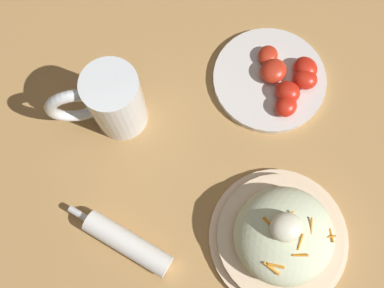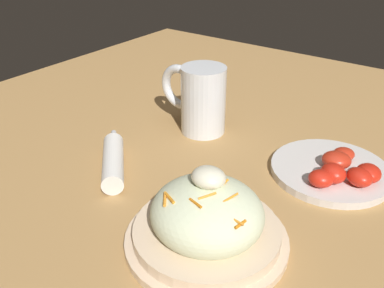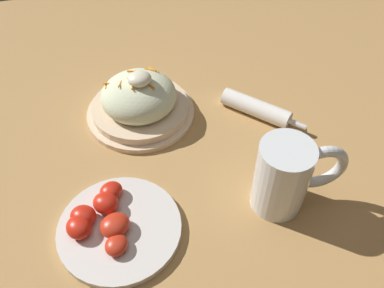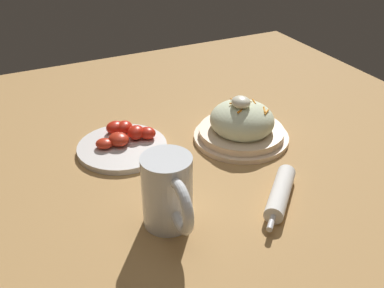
{
  "view_description": "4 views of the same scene",
  "coord_description": "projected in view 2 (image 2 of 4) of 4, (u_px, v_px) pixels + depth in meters",
  "views": [
    {
      "loc": [
        0.08,
        0.17,
        0.68
      ],
      "look_at": [
        0.03,
        -0.01,
        0.09
      ],
      "focal_mm": 39.02,
      "sensor_mm": 36.0,
      "label": 1
    },
    {
      "loc": [
        -0.3,
        0.52,
        0.4
      ],
      "look_at": [
        0.05,
        0.03,
        0.06
      ],
      "focal_mm": 39.45,
      "sensor_mm": 36.0,
      "label": 2
    },
    {
      "loc": [
        -0.1,
        -0.47,
        0.59
      ],
      "look_at": [
        0.01,
        -0.01,
        0.07
      ],
      "focal_mm": 38.36,
      "sensor_mm": 36.0,
      "label": 3
    },
    {
      "loc": [
        0.71,
        -0.35,
        0.54
      ],
      "look_at": [
        0.04,
        -0.02,
        0.09
      ],
      "focal_mm": 42.78,
      "sensor_mm": 36.0,
      "label": 4
    }
  ],
  "objects": [
    {
      "name": "beer_mug",
      "position": [
        201.0,
        103.0,
        0.83
      ],
      "size": [
        0.15,
        0.09,
        0.13
      ],
      "color": "white",
      "rests_on": "ground_plane"
    },
    {
      "name": "salad_plate",
      "position": [
        207.0,
        221.0,
        0.55
      ],
      "size": [
        0.22,
        0.22,
        0.11
      ],
      "color": "beige",
      "rests_on": "ground_plane"
    },
    {
      "name": "ground_plane",
      "position": [
        229.0,
        176.0,
        0.71
      ],
      "size": [
        1.43,
        1.43,
        0.0
      ],
      "primitive_type": "plane",
      "color": "#B2844C"
    },
    {
      "name": "tomato_plate",
      "position": [
        335.0,
        170.0,
        0.7
      ],
      "size": [
        0.2,
        0.2,
        0.04
      ],
      "color": "silver",
      "rests_on": "ground_plane"
    },
    {
      "name": "napkin_roll",
      "position": [
        113.0,
        161.0,
        0.72
      ],
      "size": [
        0.14,
        0.15,
        0.04
      ],
      "color": "white",
      "rests_on": "ground_plane"
    }
  ]
}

